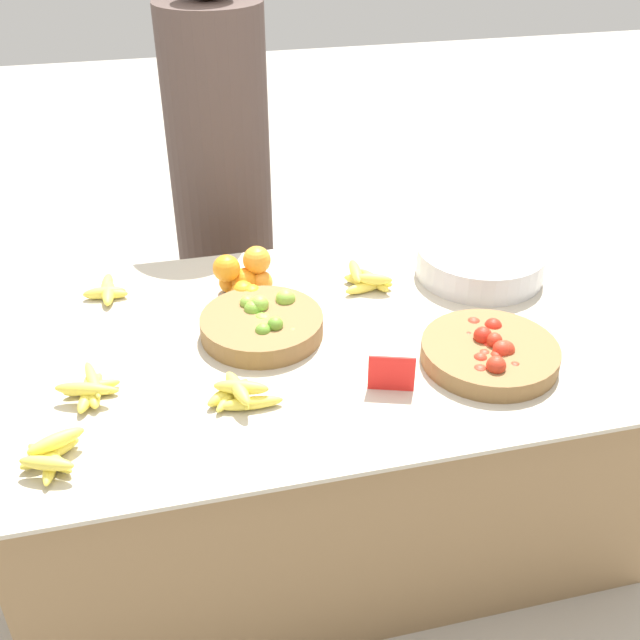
% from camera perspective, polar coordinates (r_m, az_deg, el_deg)
% --- Properties ---
extents(ground_plane, '(12.00, 12.00, 0.00)m').
position_cam_1_polar(ground_plane, '(2.45, 0.00, -13.78)').
color(ground_plane, '#ADA599').
extents(market_table, '(1.71, 1.06, 0.65)m').
position_cam_1_polar(market_table, '(2.23, 0.00, -8.06)').
color(market_table, olive).
rests_on(market_table, ground_plane).
extents(lime_bowl, '(0.33, 0.33, 0.09)m').
position_cam_1_polar(lime_bowl, '(2.03, -4.38, -0.30)').
color(lime_bowl, olive).
rests_on(lime_bowl, market_table).
extents(tomato_basket, '(0.35, 0.35, 0.08)m').
position_cam_1_polar(tomato_basket, '(1.97, 12.79, -2.42)').
color(tomato_basket, olive).
rests_on(tomato_basket, market_table).
extents(orange_pile, '(0.17, 0.16, 0.14)m').
position_cam_1_polar(orange_pile, '(2.20, -5.80, 3.19)').
color(orange_pile, orange).
rests_on(orange_pile, market_table).
extents(metal_bowl, '(0.39, 0.39, 0.09)m').
position_cam_1_polar(metal_bowl, '(2.35, 12.08, 4.35)').
color(metal_bowl, silver).
rests_on(metal_bowl, market_table).
extents(price_sign, '(0.11, 0.04, 0.10)m').
position_cam_1_polar(price_sign, '(1.82, 5.46, -4.09)').
color(price_sign, red).
rests_on(price_sign, market_table).
extents(banana_bunch_middle_left, '(0.16, 0.17, 0.06)m').
position_cam_1_polar(banana_bunch_middle_left, '(2.25, 3.63, 3.08)').
color(banana_bunch_middle_left, '#EFDB4C').
rests_on(banana_bunch_middle_left, market_table).
extents(banana_bunch_back_center, '(0.15, 0.19, 0.06)m').
position_cam_1_polar(banana_bunch_back_center, '(1.89, -17.10, -5.05)').
color(banana_bunch_back_center, '#EFDB4C').
rests_on(banana_bunch_back_center, market_table).
extents(banana_bunch_front_left, '(0.13, 0.19, 0.04)m').
position_cam_1_polar(banana_bunch_front_left, '(2.29, -15.93, 2.12)').
color(banana_bunch_front_left, '#EFDB4C').
rests_on(banana_bunch_front_left, market_table).
extents(banana_bunch_front_center, '(0.15, 0.15, 0.06)m').
position_cam_1_polar(banana_bunch_front_center, '(1.73, -19.81, -9.63)').
color(banana_bunch_front_center, '#EFDB4C').
rests_on(banana_bunch_front_center, market_table).
extents(banana_bunch_middle_right, '(0.19, 0.15, 0.06)m').
position_cam_1_polar(banana_bunch_middle_right, '(1.80, -6.25, -5.59)').
color(banana_bunch_middle_right, '#EFDB4C').
rests_on(banana_bunch_middle_right, market_table).
extents(vendor_person, '(0.36, 0.36, 1.55)m').
position_cam_1_polar(vendor_person, '(2.78, -7.49, 9.82)').
color(vendor_person, '#473833').
rests_on(vendor_person, ground_plane).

